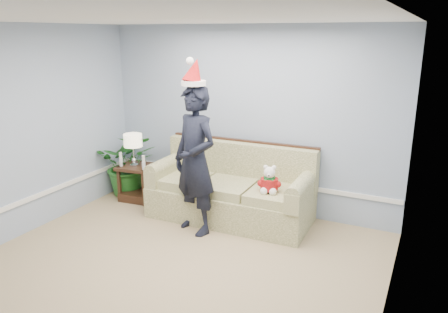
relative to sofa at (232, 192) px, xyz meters
name	(u,v)px	position (x,y,z in m)	size (l,w,h in m)	color
room_shell	(144,164)	(0.01, -2.03, 0.97)	(4.54, 5.04, 2.74)	tan
wainscot_trim	(129,193)	(-1.16, -0.85, 0.07)	(4.49, 4.99, 0.06)	white
sofa	(232,192)	(0.00, 0.00, 0.00)	(2.30, 1.03, 1.07)	#5C652F
side_table	(139,186)	(-1.61, -0.04, -0.16)	(0.64, 0.55, 0.57)	#3A2115
table_lamp	(133,142)	(-1.65, -0.08, 0.58)	(0.29, 0.29, 0.51)	silver
candle_pair	(132,161)	(-1.61, -0.18, 0.29)	(0.49, 0.06, 0.22)	silver
houseplant	(129,164)	(-1.91, 0.10, 0.14)	(0.93, 0.81, 1.04)	#1E601F
man	(195,161)	(-0.24, -0.62, 0.60)	(0.71, 0.47, 1.96)	black
santa_hat	(194,73)	(-0.24, -0.60, 1.72)	(0.41, 0.44, 0.36)	white
teddy_bear	(269,182)	(0.64, -0.23, 0.32)	(0.28, 0.29, 0.37)	white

